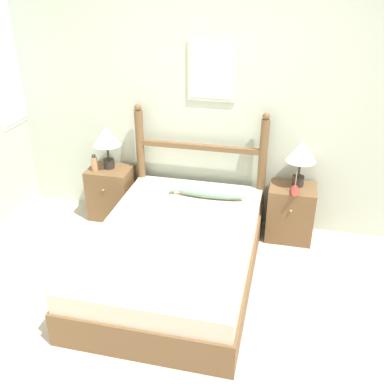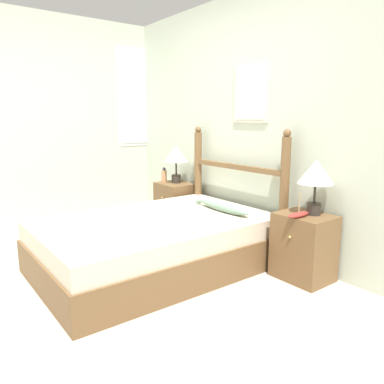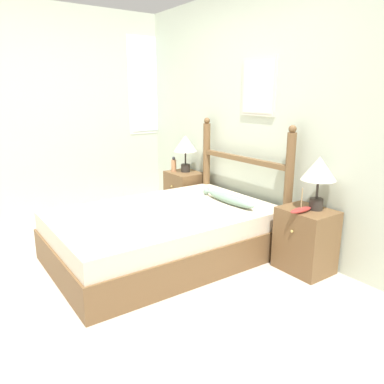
{
  "view_description": "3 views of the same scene",
  "coord_description": "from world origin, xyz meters",
  "px_view_note": "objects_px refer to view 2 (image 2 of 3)",
  "views": [
    {
      "loc": [
        0.73,
        -2.47,
        2.48
      ],
      "look_at": [
        -0.07,
        0.93,
        0.68
      ],
      "focal_mm": 42.0,
      "sensor_mm": 36.0,
      "label": 1
    },
    {
      "loc": [
        2.6,
        -1.04,
        1.34
      ],
      "look_at": [
        -0.21,
        1.09,
        0.63
      ],
      "focal_mm": 35.0,
      "sensor_mm": 36.0,
      "label": 2
    },
    {
      "loc": [
        2.71,
        -1.05,
        1.51
      ],
      "look_at": [
        -0.16,
        0.96,
        0.58
      ],
      "focal_mm": 35.0,
      "sensor_mm": 36.0,
      "label": 3
    }
  ],
  "objects_px": {
    "table_lamp_left": "(176,155)",
    "fish_pillow": "(222,207)",
    "bottle": "(164,176)",
    "table_lamp_right": "(316,174)",
    "model_boat": "(299,214)",
    "nightstand_left": "(175,205)",
    "nightstand_right": "(304,247)",
    "bed": "(156,244)"
  },
  "relations": [
    {
      "from": "nightstand_right",
      "to": "fish_pillow",
      "type": "xyz_separation_m",
      "value": [
        -0.79,
        -0.21,
        0.23
      ]
    },
    {
      "from": "nightstand_left",
      "to": "nightstand_right",
      "type": "xyz_separation_m",
      "value": [
        1.88,
        0.0,
        0.0
      ]
    },
    {
      "from": "fish_pillow",
      "to": "table_lamp_left",
      "type": "bearing_deg",
      "value": 168.05
    },
    {
      "from": "bed",
      "to": "nightstand_left",
      "type": "xyz_separation_m",
      "value": [
        -0.94,
        0.86,
        0.05
      ]
    },
    {
      "from": "fish_pillow",
      "to": "bottle",
      "type": "bearing_deg",
      "value": 173.78
    },
    {
      "from": "bed",
      "to": "table_lamp_right",
      "type": "height_order",
      "value": "table_lamp_right"
    },
    {
      "from": "bottle",
      "to": "fish_pillow",
      "type": "xyz_separation_m",
      "value": [
        1.22,
        -0.13,
        -0.14
      ]
    },
    {
      "from": "nightstand_left",
      "to": "nightstand_right",
      "type": "relative_size",
      "value": 1.0
    },
    {
      "from": "bed",
      "to": "bottle",
      "type": "xyz_separation_m",
      "value": [
        -1.07,
        0.79,
        0.41
      ]
    },
    {
      "from": "nightstand_left",
      "to": "table_lamp_right",
      "type": "bearing_deg",
      "value": 1.47
    },
    {
      "from": "table_lamp_left",
      "to": "bottle",
      "type": "relative_size",
      "value": 2.45
    },
    {
      "from": "nightstand_left",
      "to": "model_boat",
      "type": "height_order",
      "value": "model_boat"
    },
    {
      "from": "nightstand_left",
      "to": "table_lamp_right",
      "type": "xyz_separation_m",
      "value": [
        1.92,
        0.05,
        0.61
      ]
    },
    {
      "from": "nightstand_right",
      "to": "nightstand_left",
      "type": "bearing_deg",
      "value": 180.0
    },
    {
      "from": "nightstand_right",
      "to": "fish_pillow",
      "type": "relative_size",
      "value": 0.78
    },
    {
      "from": "nightstand_left",
      "to": "table_lamp_left",
      "type": "height_order",
      "value": "table_lamp_left"
    },
    {
      "from": "table_lamp_left",
      "to": "model_boat",
      "type": "height_order",
      "value": "table_lamp_left"
    },
    {
      "from": "nightstand_left",
      "to": "model_boat",
      "type": "bearing_deg",
      "value": -3.43
    },
    {
      "from": "nightstand_right",
      "to": "table_lamp_left",
      "type": "relative_size",
      "value": 1.22
    },
    {
      "from": "table_lamp_left",
      "to": "bottle",
      "type": "distance_m",
      "value": 0.29
    },
    {
      "from": "nightstand_right",
      "to": "table_lamp_right",
      "type": "xyz_separation_m",
      "value": [
        0.04,
        0.05,
        0.61
      ]
    },
    {
      "from": "model_boat",
      "to": "fish_pillow",
      "type": "distance_m",
      "value": 0.81
    },
    {
      "from": "table_lamp_left",
      "to": "fish_pillow",
      "type": "xyz_separation_m",
      "value": [
        1.11,
        -0.23,
        -0.39
      ]
    },
    {
      "from": "nightstand_left",
      "to": "table_lamp_right",
      "type": "height_order",
      "value": "table_lamp_right"
    },
    {
      "from": "bottle",
      "to": "fish_pillow",
      "type": "distance_m",
      "value": 1.24
    },
    {
      "from": "model_boat",
      "to": "fish_pillow",
      "type": "xyz_separation_m",
      "value": [
        -0.8,
        -0.1,
        -0.08
      ]
    },
    {
      "from": "bed",
      "to": "nightstand_right",
      "type": "relative_size",
      "value": 3.63
    },
    {
      "from": "bed",
      "to": "model_boat",
      "type": "relative_size",
      "value": 8.32
    },
    {
      "from": "model_boat",
      "to": "table_lamp_right",
      "type": "bearing_deg",
      "value": 82.02
    },
    {
      "from": "bed",
      "to": "bottle",
      "type": "height_order",
      "value": "bottle"
    },
    {
      "from": "table_lamp_right",
      "to": "model_boat",
      "type": "xyz_separation_m",
      "value": [
        -0.02,
        -0.16,
        -0.31
      ]
    },
    {
      "from": "bottle",
      "to": "fish_pillow",
      "type": "height_order",
      "value": "bottle"
    },
    {
      "from": "nightstand_right",
      "to": "model_boat",
      "type": "height_order",
      "value": "model_boat"
    },
    {
      "from": "bottle",
      "to": "nightstand_left",
      "type": "bearing_deg",
      "value": 31.8
    },
    {
      "from": "bottle",
      "to": "model_boat",
      "type": "relative_size",
      "value": 0.76
    },
    {
      "from": "table_lamp_right",
      "to": "model_boat",
      "type": "relative_size",
      "value": 1.87
    },
    {
      "from": "table_lamp_left",
      "to": "fish_pillow",
      "type": "relative_size",
      "value": 0.63
    },
    {
      "from": "nightstand_right",
      "to": "bottle",
      "type": "distance_m",
      "value": 2.04
    },
    {
      "from": "bottle",
      "to": "table_lamp_right",
      "type": "bearing_deg",
      "value": 3.54
    },
    {
      "from": "bed",
      "to": "nightstand_right",
      "type": "xyz_separation_m",
      "value": [
        0.94,
        0.86,
        0.05
      ]
    },
    {
      "from": "nightstand_left",
      "to": "bottle",
      "type": "relative_size",
      "value": 3.0
    },
    {
      "from": "table_lamp_right",
      "to": "table_lamp_left",
      "type": "bearing_deg",
      "value": -179.25
    }
  ]
}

